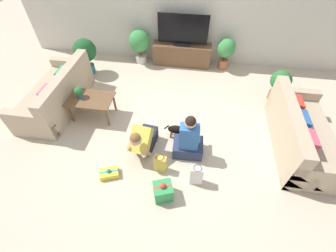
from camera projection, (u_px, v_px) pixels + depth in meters
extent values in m
plane|color=beige|center=(167.00, 126.00, 4.53)|extent=(16.00, 16.00, 0.00)
cube|color=beige|center=(184.00, 9.00, 5.35)|extent=(8.40, 0.06, 2.60)
cube|color=tan|center=(56.00, 98.00, 4.81)|extent=(0.89, 1.96, 0.42)
cube|color=tan|center=(65.00, 83.00, 4.46)|extent=(0.20, 1.96, 0.42)
cube|color=tan|center=(73.00, 71.00, 5.35)|extent=(0.89, 0.16, 0.60)
cube|color=tan|center=(31.00, 125.00, 4.13)|extent=(0.89, 0.16, 0.60)
cube|color=#288E6B|center=(64.00, 75.00, 4.74)|extent=(0.18, 0.34, 0.32)
cube|color=#E5566B|center=(48.00, 95.00, 4.31)|extent=(0.18, 0.34, 0.32)
cube|color=tan|center=(301.00, 138.00, 4.04)|extent=(0.89, 1.96, 0.42)
cube|color=tan|center=(290.00, 119.00, 3.77)|extent=(0.20, 1.96, 0.42)
cube|color=tan|center=(318.00, 179.00, 3.37)|extent=(0.89, 0.16, 0.60)
cube|color=tan|center=(292.00, 102.00, 4.58)|extent=(0.89, 0.16, 0.60)
cube|color=#E5566B|center=(308.00, 143.00, 3.50)|extent=(0.18, 0.34, 0.32)
cube|color=#3366AD|center=(301.00, 123.00, 3.79)|extent=(0.18, 0.34, 0.32)
cube|color=red|center=(295.00, 106.00, 4.08)|extent=(0.18, 0.34, 0.32)
cube|color=brown|center=(90.00, 99.00, 4.41)|extent=(0.88, 0.58, 0.03)
cylinder|color=brown|center=(71.00, 113.00, 4.47)|extent=(0.04, 0.04, 0.43)
cylinder|color=brown|center=(107.00, 117.00, 4.39)|extent=(0.04, 0.04, 0.43)
cylinder|color=brown|center=(80.00, 99.00, 4.78)|extent=(0.04, 0.04, 0.43)
cylinder|color=brown|center=(114.00, 102.00, 4.70)|extent=(0.04, 0.04, 0.43)
cube|color=brown|center=(182.00, 54.00, 5.92)|extent=(1.50, 0.39, 0.55)
cube|color=black|center=(182.00, 44.00, 5.70)|extent=(0.43, 0.20, 0.05)
cube|color=black|center=(183.00, 29.00, 5.43)|extent=(1.23, 0.03, 0.70)
cylinder|color=#A36042|center=(274.00, 95.00, 5.04)|extent=(0.28, 0.28, 0.19)
cylinder|color=brown|center=(277.00, 90.00, 4.93)|extent=(0.05, 0.05, 0.13)
sphere|color=#286B33|center=(281.00, 80.00, 4.74)|extent=(0.43, 0.43, 0.43)
cylinder|color=#336B84|center=(90.00, 69.00, 5.75)|extent=(0.26, 0.26, 0.22)
cylinder|color=brown|center=(88.00, 62.00, 5.61)|extent=(0.05, 0.05, 0.16)
sphere|color=#1E5628|center=(85.00, 50.00, 5.38)|extent=(0.54, 0.54, 0.54)
cylinder|color=#A36042|center=(223.00, 64.00, 5.89)|extent=(0.24, 0.24, 0.24)
cylinder|color=brown|center=(224.00, 57.00, 5.75)|extent=(0.04, 0.04, 0.14)
sphere|color=#3D8E47|center=(226.00, 48.00, 5.55)|extent=(0.47, 0.47, 0.47)
cylinder|color=beige|center=(141.00, 58.00, 6.13)|extent=(0.30, 0.30, 0.20)
cylinder|color=brown|center=(141.00, 52.00, 6.00)|extent=(0.05, 0.05, 0.17)
sphere|color=#3D8E47|center=(140.00, 41.00, 5.76)|extent=(0.56, 0.56, 0.56)
cube|color=#23232D|center=(147.00, 139.00, 4.12)|extent=(0.34, 0.47, 0.28)
cube|color=gold|center=(141.00, 140.00, 3.73)|extent=(0.38, 0.52, 0.45)
sphere|color=tan|center=(136.00, 140.00, 3.47)|extent=(0.19, 0.19, 0.19)
sphere|color=brown|center=(135.00, 138.00, 3.44)|extent=(0.18, 0.18, 0.18)
cylinder|color=tan|center=(132.00, 149.00, 3.82)|extent=(0.09, 0.26, 0.39)
cylinder|color=tan|center=(148.00, 153.00, 3.77)|extent=(0.09, 0.26, 0.39)
cube|color=#283351|center=(188.00, 147.00, 4.01)|extent=(0.54, 0.42, 0.24)
cube|color=#3366AD|center=(189.00, 137.00, 3.70)|extent=(0.33, 0.21, 0.49)
sphere|color=beige|center=(191.00, 122.00, 3.47)|extent=(0.19, 0.19, 0.19)
sphere|color=black|center=(191.00, 121.00, 3.44)|extent=(0.17, 0.17, 0.17)
cylinder|color=beige|center=(197.00, 131.00, 3.88)|extent=(0.07, 0.26, 0.06)
cylinder|color=beige|center=(182.00, 130.00, 3.90)|extent=(0.07, 0.26, 0.06)
ellipsoid|color=black|center=(177.00, 130.00, 4.20)|extent=(0.35, 0.16, 0.16)
sphere|color=black|center=(188.00, 130.00, 4.14)|extent=(0.14, 0.14, 0.14)
sphere|color=olive|center=(191.00, 130.00, 4.15)|extent=(0.06, 0.06, 0.06)
cylinder|color=black|center=(167.00, 127.00, 4.20)|extent=(0.09, 0.03, 0.10)
cylinder|color=olive|center=(182.00, 137.00, 4.26)|extent=(0.04, 0.04, 0.11)
cylinder|color=olive|center=(183.00, 134.00, 4.32)|extent=(0.04, 0.04, 0.11)
cylinder|color=olive|center=(171.00, 136.00, 4.28)|extent=(0.04, 0.04, 0.11)
cylinder|color=olive|center=(171.00, 132.00, 4.34)|extent=(0.04, 0.04, 0.11)
cube|color=yellow|center=(109.00, 173.00, 3.73)|extent=(0.35, 0.29, 0.10)
cube|color=teal|center=(109.00, 173.00, 3.73)|extent=(0.29, 0.14, 0.10)
sphere|color=teal|center=(108.00, 171.00, 3.67)|extent=(0.07, 0.07, 0.07)
cube|color=#2D934C|center=(163.00, 191.00, 3.41)|extent=(0.35, 0.33, 0.28)
cube|color=red|center=(163.00, 191.00, 3.41)|extent=(0.28, 0.12, 0.29)
sphere|color=red|center=(163.00, 186.00, 3.29)|extent=(0.09, 0.09, 0.09)
cube|color=white|center=(196.00, 175.00, 3.54)|extent=(0.20, 0.12, 0.39)
torus|color=#4C3823|center=(198.00, 168.00, 3.38)|extent=(0.13, 0.13, 0.01)
cube|color=#E5B74C|center=(160.00, 163.00, 3.73)|extent=(0.22, 0.14, 0.32)
torus|color=#4C3823|center=(160.00, 157.00, 3.60)|extent=(0.15, 0.15, 0.01)
cylinder|color=#336B84|center=(80.00, 95.00, 4.41)|extent=(0.11, 0.11, 0.07)
sphere|color=#286B33|center=(79.00, 91.00, 4.34)|extent=(0.17, 0.17, 0.17)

